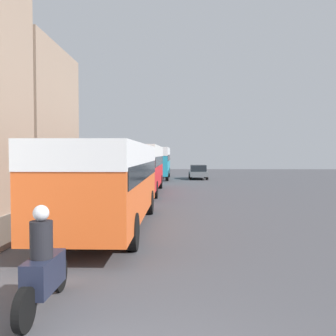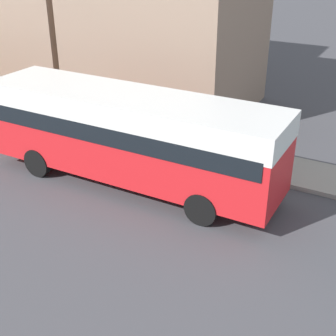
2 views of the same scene
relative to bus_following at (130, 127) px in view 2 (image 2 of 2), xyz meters
name	(u,v)px [view 2 (image 2 of 2)]	position (x,y,z in m)	size (l,w,h in m)	color
building_far_terrace	(168,11)	(-7.60, -2.81, 2.36)	(6.52, 7.64, 8.72)	gray
bus_following	(130,127)	(0.00, 0.00, 0.00)	(2.54, 10.05, 3.08)	red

